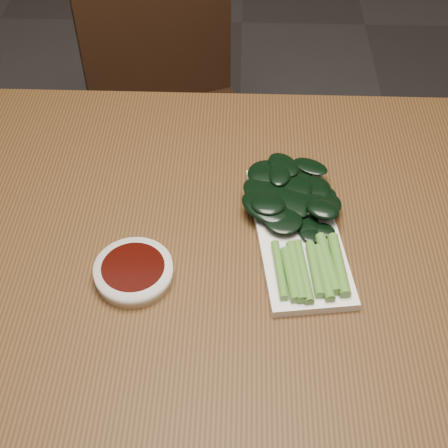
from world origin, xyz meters
TOP-DOWN VIEW (x-y plane):
  - table at (0.00, 0.00)m, footprint 1.40×0.80m
  - chair_far at (-0.17, 0.69)m, footprint 0.50×0.50m
  - sauce_bowl at (-0.14, -0.05)m, footprint 0.11×0.11m
  - serving_plate at (0.10, 0.03)m, footprint 0.16×0.30m
  - gai_lan at (0.09, 0.07)m, footprint 0.17×0.30m

SIDE VIEW (x-z plane):
  - chair_far at x=-0.17m, z-range 0.04..0.93m
  - table at x=0.00m, z-range 0.30..1.05m
  - serving_plate at x=0.10m, z-range 0.75..0.76m
  - sauce_bowl at x=-0.14m, z-range 0.75..0.78m
  - gai_lan at x=0.09m, z-range 0.76..0.79m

